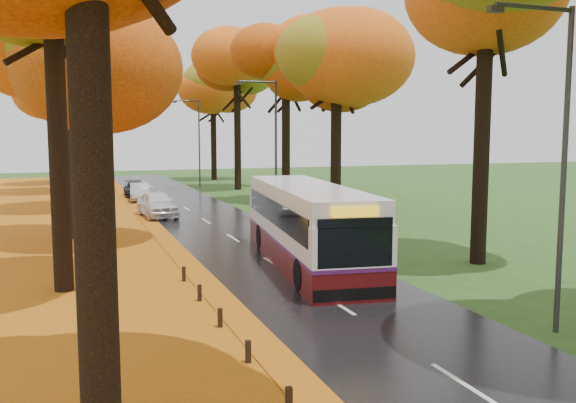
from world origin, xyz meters
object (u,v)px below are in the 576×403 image
streetlamp_mid (272,138)px  car_white (157,204)px  streetlamp_far (196,136)px  bus (307,223)px  streetlamp_near (557,145)px  car_silver (140,192)px  car_dark (135,189)px

streetlamp_mid → car_white: (-6.30, 2.68, -3.91)m
streetlamp_far → bus: bearing=-94.5°
streetlamp_far → bus: (-2.74, -34.52, -3.11)m
streetlamp_near → bus: (-2.74, 9.48, -3.11)m
car_white → car_silver: size_ratio=1.15×
car_silver → car_white: bearing=-84.5°
bus → car_silver: size_ratio=2.98×
streetlamp_far → bus: size_ratio=0.69×
car_white → car_dark: (0.00, 12.79, -0.19)m
streetlamp_near → streetlamp_mid: same height
car_white → bus: bearing=-82.1°
streetlamp_far → car_silver: 12.53m
streetlamp_near → car_white: bearing=104.3°
streetlamp_far → car_dark: size_ratio=2.03×
car_white → car_silver: bearing=84.7°
streetlamp_far → car_silver: bearing=-122.0°
car_silver → car_dark: (0.00, 3.53, -0.07)m
streetlamp_near → car_silver: bearing=100.5°
car_white → streetlamp_mid: bearing=-28.4°
car_white → car_dark: 12.79m
streetlamp_far → car_white: bearing=-108.1°
streetlamp_far → car_dark: streetlamp_far is taller
streetlamp_mid → streetlamp_far: same height
bus → streetlamp_far: bearing=92.8°
streetlamp_near → car_silver: size_ratio=2.05×
streetlamp_near → car_dark: size_ratio=2.03×
car_silver → car_dark: size_ratio=0.99×
bus → car_dark: bearing=104.6°
bus → car_dark: (-3.55, 27.99, -0.99)m
car_white → car_dark: size_ratio=1.13×
bus → car_white: size_ratio=2.60×
streetlamp_mid → bus: size_ratio=0.69×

